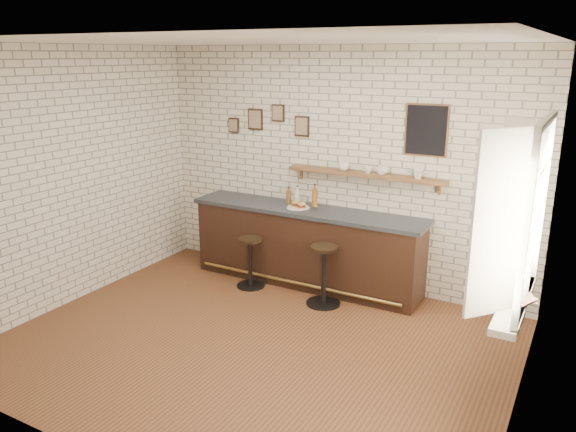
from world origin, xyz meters
The scene contains 21 objects.
ground centered at (0.00, 0.00, 0.00)m, with size 5.00×5.00×0.00m, color brown.
bar_counter centered at (-0.28, 1.70, 0.51)m, with size 3.10×0.65×1.01m.
sandwich_plate centered at (-0.38, 1.67, 1.02)m, with size 0.28×0.28×0.01m, color white.
ciabatta_sandwich centered at (-0.37, 1.67, 1.06)m, with size 0.24×0.17×0.08m.
potato_chips centered at (-0.41, 1.67, 1.02)m, with size 0.25×0.17×0.00m.
bitters_bottle_brown centered at (-0.61, 1.83, 1.10)m, with size 0.07×0.07×0.22m.
bitters_bottle_white centered at (-0.48, 1.83, 1.11)m, with size 0.06×0.06×0.24m.
bitters_bottle_amber centered at (-0.23, 1.83, 1.13)m, with size 0.07×0.07×0.30m.
condiment_bottle_yellow centered at (-0.23, 1.83, 1.09)m, with size 0.06×0.06×0.20m.
bar_stool_left centered at (-0.85, 1.25, 0.35)m, with size 0.36×0.36×0.65m.
bar_stool_right centered at (0.20, 1.22, 0.39)m, with size 0.41×0.41×0.73m.
wall_shelf centered at (0.40, 1.90, 1.48)m, with size 2.00×0.18×0.18m.
shelf_cup_a centered at (0.12, 1.90, 1.55)m, with size 0.13×0.13×0.11m, color white.
shelf_cup_b centered at (0.45, 1.90, 1.54)m, with size 0.09×0.09×0.09m, color white.
shelf_cup_c centered at (0.62, 1.90, 1.55)m, with size 0.13×0.13×0.11m, color white.
shelf_cup_d centered at (1.06, 1.90, 1.55)m, with size 0.11×0.11×0.10m, color white.
back_wall_decor centered at (0.23, 1.98, 2.05)m, with size 2.96×0.02×0.56m.
window_sill centered at (2.40, 0.30, 0.90)m, with size 0.20×1.35×0.06m.
casement_window centered at (2.36, 0.30, 1.65)m, with size 0.40×1.30×1.56m.
book_lower centered at (2.38, 0.27, 0.94)m, with size 0.17×0.23×0.02m, color tan.
book_upper centered at (2.38, 0.25, 0.96)m, with size 0.17×0.23×0.02m, color tan.
Camera 1 is at (2.83, -4.38, 2.89)m, focal length 35.00 mm.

